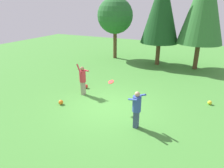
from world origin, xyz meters
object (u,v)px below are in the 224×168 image
object	(u,v)px
ball_red	(86,86)
tree_right	(204,2)
frisbee	(111,82)
ball_yellow	(210,103)
tree_left	(115,16)
tree_center	(161,8)
person_catcher	(137,107)
person_thrower	(83,78)
ball_orange	(61,102)

from	to	relation	value
ball_red	tree_right	world-z (taller)	tree_right
frisbee	ball_red	bearing A→B (deg)	146.38
ball_yellow	tree_left	distance (m)	11.27
tree_center	tree_left	size ratio (longest dim) A/B	1.33
ball_yellow	tree_center	size ratio (longest dim) A/B	0.03
frisbee	ball_yellow	xyz separation A→B (m)	(4.19, 2.56, -1.26)
ball_red	tree_right	bearing A→B (deg)	52.86
person_catcher	frisbee	size ratio (longest dim) A/B	4.37
person_catcher	frisbee	bearing A→B (deg)	0.00
person_thrower	person_catcher	bearing A→B (deg)	-4.39
ball_orange	tree_left	size ratio (longest dim) A/B	0.04
person_catcher	ball_yellow	bearing A→B (deg)	-95.21
ball_red	tree_left	xyz separation A→B (m)	(-1.70, 7.52, 3.61)
person_thrower	ball_yellow	distance (m)	6.60
person_thrower	ball_red	size ratio (longest dim) A/B	7.55
person_thrower	ball_yellow	world-z (taller)	person_thrower
tree_left	tree_right	distance (m)	7.15
person_thrower	frisbee	world-z (taller)	person_thrower
ball_yellow	ball_red	size ratio (longest dim) A/B	0.89
person_catcher	ball_orange	size ratio (longest dim) A/B	6.70
person_catcher	tree_right	xyz separation A→B (m)	(1.26, 9.69, 3.86)
person_catcher	ball_yellow	world-z (taller)	person_catcher
frisbee	tree_left	distance (m)	10.36
tree_left	tree_right	size ratio (longest dim) A/B	0.69
ball_red	ball_orange	bearing A→B (deg)	-88.72
ball_orange	tree_left	bearing A→B (deg)	100.07
person_thrower	person_catcher	world-z (taller)	person_thrower
tree_right	frisbee	bearing A→B (deg)	-108.17
frisbee	tree_left	xyz separation A→B (m)	(-4.19, 9.18, 2.36)
frisbee	ball_red	world-z (taller)	frisbee
person_thrower	ball_red	bearing A→B (deg)	135.20
frisbee	tree_center	bearing A→B (deg)	90.47
tree_left	ball_yellow	bearing A→B (deg)	-38.29
frisbee	ball_yellow	size ratio (longest dim) A/B	1.72
tree_center	tree_right	size ratio (longest dim) A/B	0.92
ball_orange	tree_center	size ratio (longest dim) A/B	0.03
person_catcher	ball_red	distance (m)	4.92
frisbee	tree_left	bearing A→B (deg)	114.53
ball_yellow	tree_center	bearing A→B (deg)	124.96
ball_yellow	tree_right	world-z (taller)	tree_right
ball_orange	tree_center	bearing A→B (deg)	75.82
person_catcher	ball_red	xyz separation A→B (m)	(-4.09, 2.62, -0.80)
person_catcher	ball_red	world-z (taller)	person_catcher
ball_orange	ball_red	size ratio (longest dim) A/B	1.00
person_thrower	ball_orange	distance (m)	1.77
ball_yellow	tree_right	distance (m)	7.84
ball_red	tree_center	size ratio (longest dim) A/B	0.03
ball_yellow	ball_red	distance (m)	6.74
frisbee	ball_orange	bearing A→B (deg)	-163.95
tree_right	ball_yellow	bearing A→B (deg)	-77.85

